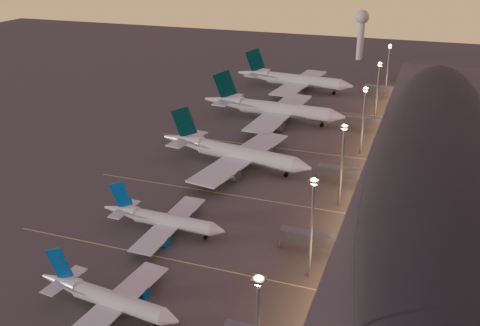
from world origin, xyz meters
name	(u,v)px	position (x,y,z in m)	size (l,w,h in m)	color
ground	(175,248)	(0.00, 0.00, 0.00)	(700.00, 700.00, 0.00)	#3E3C3A
airliner_narrow_south	(107,298)	(-2.08, -28.05, 3.34)	(36.23, 32.50, 12.93)	silver
airliner_narrow_north	(163,220)	(-7.08, 7.32, 3.44)	(37.09, 33.01, 13.30)	silver
airliner_wide_near	(233,153)	(-5.21, 57.85, 4.96)	(60.14, 55.43, 19.28)	silver
airliner_wide_mid	(272,109)	(-7.09, 112.35, 5.46)	(66.27, 60.41, 21.21)	silver
airliner_wide_far	(294,80)	(-11.68, 167.31, 5.39)	(65.48, 59.97, 20.94)	silver
terminal_building	(434,152)	(61.84, 72.47, 8.78)	(56.35, 255.00, 17.46)	#47464B
light_masts	(356,126)	(36.00, 65.00, 17.55)	(2.20, 217.20, 25.90)	slate
radar_tower	(362,27)	(10.00, 260.00, 21.87)	(9.00, 9.00, 32.50)	silver
lane_markings	(229,187)	(0.00, 40.00, 0.01)	(90.00, 180.36, 0.00)	#D8C659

